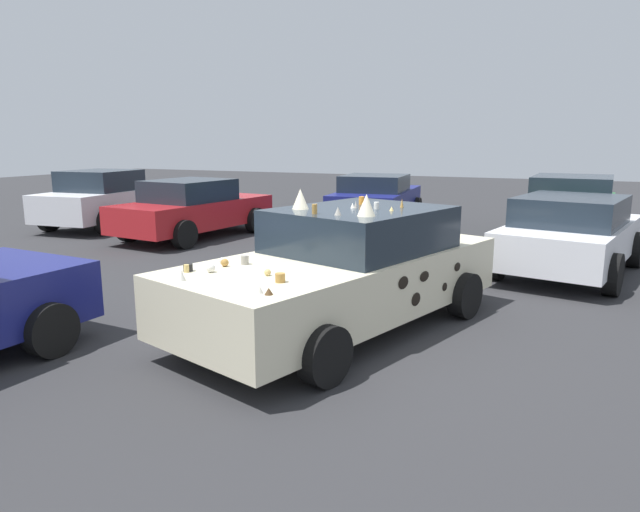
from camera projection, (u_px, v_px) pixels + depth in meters
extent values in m
plane|color=#2D2D30|center=(342.00, 328.00, 7.14)|extent=(60.00, 60.00, 0.00)
cube|color=beige|center=(342.00, 281.00, 7.02)|extent=(4.91, 3.09, 0.70)
cube|color=#1E2833|center=(361.00, 229.00, 7.17)|extent=(2.46, 2.21, 0.53)
cylinder|color=black|center=(325.00, 355.00, 5.43)|extent=(0.64, 0.39, 0.61)
cylinder|color=black|center=(203.00, 316.00, 6.64)|extent=(0.64, 0.39, 0.61)
cylinder|color=black|center=(465.00, 295.00, 7.52)|extent=(0.64, 0.39, 0.61)
cylinder|color=black|center=(353.00, 274.00, 8.73)|extent=(0.64, 0.39, 0.61)
ellipsoid|color=black|center=(403.00, 283.00, 6.36)|extent=(0.20, 0.08, 0.15)
ellipsoid|color=black|center=(424.00, 276.00, 6.69)|extent=(0.20, 0.08, 0.13)
ellipsoid|color=black|center=(445.00, 287.00, 7.11)|extent=(0.11, 0.05, 0.11)
ellipsoid|color=black|center=(416.00, 299.00, 6.62)|extent=(0.18, 0.07, 0.16)
ellipsoid|color=black|center=(303.00, 277.00, 7.85)|extent=(0.12, 0.05, 0.14)
ellipsoid|color=black|center=(457.00, 267.00, 7.30)|extent=(0.15, 0.06, 0.12)
cone|color=silver|center=(260.00, 290.00, 5.16)|extent=(0.09, 0.09, 0.07)
cylinder|color=tan|center=(186.00, 268.00, 5.97)|extent=(0.06, 0.06, 0.08)
sphere|color=tan|center=(268.00, 272.00, 5.82)|extent=(0.07, 0.07, 0.07)
cylinder|color=gray|center=(245.00, 260.00, 6.34)|extent=(0.10, 0.10, 0.10)
sphere|color=silver|center=(222.00, 261.00, 6.38)|extent=(0.07, 0.07, 0.07)
cylinder|color=black|center=(188.00, 268.00, 6.02)|extent=(0.12, 0.12, 0.08)
cone|color=silver|center=(182.00, 275.00, 5.61)|extent=(0.10, 0.10, 0.11)
cylinder|color=#A87A38|center=(280.00, 278.00, 5.55)|extent=(0.13, 0.13, 0.09)
sphere|color=#A87A38|center=(225.00, 263.00, 6.24)|extent=(0.09, 0.09, 0.09)
cone|color=#51381E|center=(269.00, 291.00, 5.11)|extent=(0.08, 0.08, 0.06)
sphere|color=silver|center=(211.00, 268.00, 5.96)|extent=(0.09, 0.09, 0.09)
cone|color=#A87A38|center=(402.00, 203.00, 7.17)|extent=(0.06, 0.06, 0.11)
cylinder|color=silver|center=(376.00, 206.00, 6.99)|extent=(0.08, 0.08, 0.09)
cylinder|color=orange|center=(362.00, 201.00, 7.49)|extent=(0.09, 0.09, 0.10)
cone|color=gray|center=(338.00, 211.00, 6.43)|extent=(0.11, 0.11, 0.10)
cone|color=tan|center=(368.00, 201.00, 7.42)|extent=(0.08, 0.08, 0.10)
cone|color=silver|center=(353.00, 205.00, 7.10)|extent=(0.07, 0.07, 0.07)
cone|color=gray|center=(356.00, 204.00, 7.08)|extent=(0.07, 0.07, 0.10)
cylinder|color=#A87A38|center=(315.00, 209.00, 6.54)|extent=(0.08, 0.08, 0.11)
cone|color=tan|center=(392.00, 209.00, 6.84)|extent=(0.06, 0.06, 0.05)
cone|color=beige|center=(366.00, 205.00, 6.34)|extent=(0.21, 0.21, 0.25)
cone|color=beige|center=(300.00, 199.00, 6.99)|extent=(0.21, 0.21, 0.25)
cube|color=white|center=(110.00, 203.00, 15.43)|extent=(4.25, 2.10, 0.71)
cube|color=#1E2833|center=(100.00, 180.00, 15.01)|extent=(1.82, 1.74, 0.53)
cylinder|color=black|center=(115.00, 207.00, 16.95)|extent=(0.69, 0.28, 0.67)
cylinder|color=black|center=(166.00, 210.00, 16.38)|extent=(0.69, 0.28, 0.67)
cylinder|color=black|center=(49.00, 218.00, 14.60)|extent=(0.69, 0.28, 0.67)
cylinder|color=black|center=(106.00, 222.00, 14.02)|extent=(0.69, 0.28, 0.67)
cylinder|color=black|center=(50.00, 330.00, 6.16)|extent=(0.62, 0.26, 0.60)
cube|color=red|center=(194.00, 213.00, 13.71)|extent=(4.26, 2.12, 0.63)
cube|color=#1E2833|center=(189.00, 190.00, 13.46)|extent=(2.01, 1.74, 0.49)
cylinder|color=black|center=(203.00, 216.00, 15.27)|extent=(0.65, 0.29, 0.63)
cylinder|color=black|center=(255.00, 220.00, 14.41)|extent=(0.65, 0.29, 0.63)
cylinder|color=black|center=(128.00, 228.00, 13.12)|extent=(0.65, 0.29, 0.63)
cylinder|color=black|center=(184.00, 234.00, 12.26)|extent=(0.65, 0.29, 0.63)
cube|color=#1E602D|center=(571.00, 213.00, 13.33)|extent=(4.39, 2.00, 0.70)
cube|color=#1E2833|center=(572.00, 188.00, 12.88)|extent=(2.09, 1.73, 0.54)
cylinder|color=black|center=(536.00, 217.00, 14.96)|extent=(0.66, 0.25, 0.65)
cylinder|color=black|center=(614.00, 221.00, 14.14)|extent=(0.66, 0.25, 0.65)
cylinder|color=black|center=(521.00, 231.00, 12.63)|extent=(0.66, 0.25, 0.65)
cylinder|color=black|center=(613.00, 238.00, 11.82)|extent=(0.66, 0.25, 0.65)
cube|color=white|center=(571.00, 240.00, 10.00)|extent=(4.17, 2.47, 0.62)
cube|color=#1E2833|center=(571.00, 210.00, 9.73)|extent=(2.22, 1.94, 0.47)
cylinder|color=black|center=(537.00, 240.00, 11.52)|extent=(0.69, 0.35, 0.65)
cylinder|color=black|center=(636.00, 250.00, 10.51)|extent=(0.69, 0.35, 0.65)
cylinder|color=black|center=(497.00, 260.00, 9.59)|extent=(0.69, 0.35, 0.65)
cylinder|color=black|center=(613.00, 274.00, 8.58)|extent=(0.69, 0.35, 0.65)
cube|color=navy|center=(377.00, 202.00, 15.81)|extent=(4.26, 2.14, 0.67)
cube|color=#1E2833|center=(375.00, 183.00, 15.43)|extent=(1.92, 1.78, 0.43)
cylinder|color=black|center=(357.00, 206.00, 17.34)|extent=(0.67, 0.28, 0.65)
cylinder|color=black|center=(417.00, 208.00, 16.77)|extent=(0.67, 0.28, 0.65)
cylinder|color=black|center=(332.00, 217.00, 14.97)|extent=(0.67, 0.28, 0.65)
cylinder|color=black|center=(400.00, 220.00, 14.40)|extent=(0.67, 0.28, 0.65)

